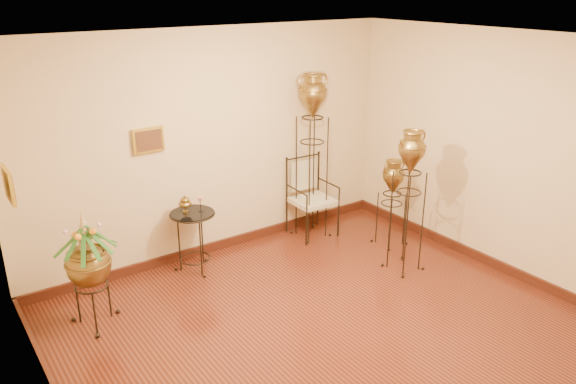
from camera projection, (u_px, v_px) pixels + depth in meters
ground at (344, 342)px, 5.42m from camera, size 5.00×5.00×0.00m
room_shell at (350, 172)px, 4.81m from camera, size 5.02×5.02×2.81m
amphora_tall at (312, 156)px, 7.33m from camera, size 0.55×0.55×2.22m
amphora_mid at (408, 201)px, 6.52m from camera, size 0.40×0.40×1.74m
amphora_short at (392, 202)px, 7.27m from camera, size 0.38×0.38×1.17m
planter_urn at (88, 261)px, 5.47m from camera, size 0.86×0.86×1.28m
armchair at (313, 198)px, 7.55m from camera, size 0.63×0.59×1.07m
side_table at (194, 240)px, 6.65m from camera, size 0.60×0.60×0.95m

